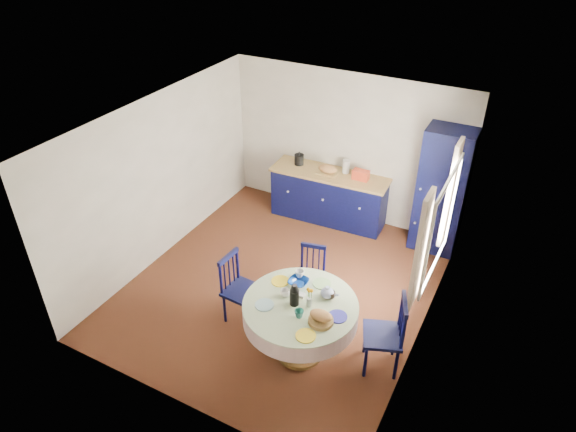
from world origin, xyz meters
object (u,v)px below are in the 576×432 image
Objects in this scene: chair_far at (311,275)px; chair_right at (386,334)px; mug_d at (300,274)px; cobalt_bowl at (298,282)px; mug_a at (285,293)px; kitchen_counter at (329,195)px; chair_left at (239,288)px; mug_c at (330,295)px; dining_table at (301,312)px; mug_b at (299,314)px; pantry_cabinet at (442,191)px.

chair_right reaches higher than chair_far.
mug_d reaches higher than cobalt_bowl.
mug_a is at bearing -90.13° from mug_d.
kitchen_counter is 1.94× the size of chair_right.
chair_far is 1.01m from mug_a.
chair_left is 8.53× the size of mug_a.
chair_right is at bearing -5.70° from mug_d.
mug_d is at bearing 161.68° from mug_c.
cobalt_bowl is at bearing -111.37° from chair_right.
mug_d is 0.47× the size of cobalt_bowl.
dining_table is 1.31× the size of chair_right.
mug_d is at bearing -71.21° from chair_left.
chair_far is 8.02× the size of mug_b.
mug_a is 1.08× the size of mug_b.
chair_right is at bearing 29.34° from mug_b.
cobalt_bowl is at bearing -89.71° from chair_far.
kitchen_counter is at bearing -165.65° from chair_right.
pantry_cabinet is 3.15m from mug_a.
dining_table is (-0.85, -3.00, -0.31)m from pantry_cabinet.
mug_a is at bearing -98.93° from chair_left.
chair_left is 0.95× the size of chair_right.
pantry_cabinet is at bearing -29.84° from chair_left.
kitchen_counter is 1.00× the size of pantry_cabinet.
kitchen_counter is 2.68m from mug_d.
pantry_cabinet is 8.36× the size of cobalt_bowl.
dining_table reaches higher than chair_far.
mug_c is at bearing 45.38° from dining_table.
mug_c is at bearing -107.75° from chair_right.
pantry_cabinet is 2.43m from chair_far.
kitchen_counter is at bearing 95.33° from chair_far.
mug_d is at bearing -91.46° from chair_far.
dining_table reaches higher than chair_right.
pantry_cabinet is 2.80m from mug_d.
chair_right is at bearing 17.33° from dining_table.
mug_b is 0.90× the size of mug_c.
kitchen_counter is 2.05× the size of chair_left.
mug_d is (0.76, 0.21, 0.37)m from chair_left.
chair_left reaches higher than mug_a.
dining_table reaches higher than cobalt_bowl.
mug_b reaches higher than mug_a.
chair_right reaches higher than chair_left.
chair_far is at bearing 96.05° from mug_a.
chair_left is 8.30× the size of mug_c.
pantry_cabinet reaches higher than mug_a.
chair_left is at bearing 168.14° from dining_table.
chair_right is at bearing -88.40° from pantry_cabinet.
dining_table is 11.99× the size of mug_d.
kitchen_counter is 3.12m from dining_table.
mug_c is at bearing -18.32° from mug_d.
kitchen_counter reaches higher than dining_table.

